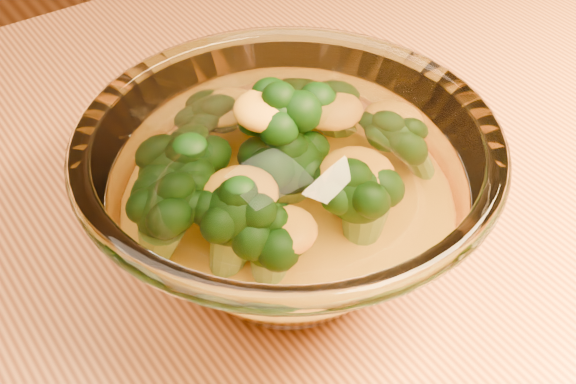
% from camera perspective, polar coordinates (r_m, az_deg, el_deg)
% --- Properties ---
extents(glass_bowl, '(0.23, 0.23, 0.10)m').
position_cam_1_polar(glass_bowl, '(0.45, -0.00, -0.48)').
color(glass_bowl, white).
rests_on(glass_bowl, table).
extents(cheese_sauce, '(0.13, 0.13, 0.04)m').
position_cam_1_polar(cheese_sauce, '(0.46, -0.00, -2.48)').
color(cheese_sauce, orange).
rests_on(cheese_sauce, glass_bowl).
extents(broccoli_heap, '(0.17, 0.14, 0.08)m').
position_cam_1_polar(broccoli_heap, '(0.44, -1.27, 1.45)').
color(broccoli_heap, black).
rests_on(broccoli_heap, cheese_sauce).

